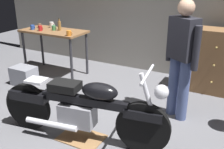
# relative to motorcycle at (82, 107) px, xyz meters

# --- Properties ---
(ground_plane) EXTENTS (12.00, 12.00, 0.00)m
(ground_plane) POSITION_rel_motorcycle_xyz_m (0.07, -0.01, -0.45)
(ground_plane) COLOR slate
(workbench) EXTENTS (1.30, 0.64, 0.90)m
(workbench) POSITION_rel_motorcycle_xyz_m (-1.80, 1.69, 0.34)
(workbench) COLOR brown
(workbench) RESTS_ON ground_plane
(motorcycle) EXTENTS (2.17, 0.70, 1.00)m
(motorcycle) POSITION_rel_motorcycle_xyz_m (0.00, 0.00, 0.00)
(motorcycle) COLOR black
(motorcycle) RESTS_ON ground_plane
(person_standing) EXTENTS (0.50, 0.38, 1.67)m
(person_standing) POSITION_rel_motorcycle_xyz_m (0.87, 1.13, 0.48)
(person_standing) COLOR #4A5989
(person_standing) RESTS_ON ground_plane
(wooden_dresser) EXTENTS (0.80, 0.47, 1.10)m
(wooden_dresser) POSITION_rel_motorcycle_xyz_m (1.20, 2.29, 0.10)
(wooden_dresser) COLOR brown
(wooden_dresser) RESTS_ON ground_plane
(drip_tray) EXTENTS (0.56, 0.40, 0.01)m
(drip_tray) POSITION_rel_motorcycle_xyz_m (-0.03, 0.00, -0.44)
(drip_tray) COLOR olive
(drip_tray) RESTS_ON ground_plane
(storage_bin) EXTENTS (0.44, 0.32, 0.34)m
(storage_bin) POSITION_rel_motorcycle_xyz_m (-1.95, 0.94, -0.28)
(storage_bin) COLOR gray
(storage_bin) RESTS_ON ground_plane
(mug_red_diner) EXTENTS (0.11, 0.07, 0.10)m
(mug_red_diner) POSITION_rel_motorcycle_xyz_m (-1.98, 1.52, 0.50)
(mug_red_diner) COLOR red
(mug_red_diner) RESTS_ON workbench
(mug_orange_travel) EXTENTS (0.12, 0.09, 0.09)m
(mug_orange_travel) POSITION_rel_motorcycle_xyz_m (-1.24, 1.45, 0.50)
(mug_orange_travel) COLOR orange
(mug_orange_travel) RESTS_ON workbench
(mug_brown_stoneware) EXTENTS (0.11, 0.08, 0.09)m
(mug_brown_stoneware) POSITION_rel_motorcycle_xyz_m (-2.19, 1.73, 0.49)
(mug_brown_stoneware) COLOR brown
(mug_brown_stoneware) RESTS_ON workbench
(mug_green_speckled) EXTENTS (0.11, 0.07, 0.09)m
(mug_green_speckled) POSITION_rel_motorcycle_xyz_m (-1.79, 1.68, 0.50)
(mug_green_speckled) COLOR #3D7F4C
(mug_green_speckled) RESTS_ON workbench
(mug_white_ceramic) EXTENTS (0.12, 0.08, 0.11)m
(mug_white_ceramic) POSITION_rel_motorcycle_xyz_m (-2.00, 1.88, 0.51)
(mug_white_ceramic) COLOR white
(mug_white_ceramic) RESTS_ON workbench
(mug_blue_enamel) EXTENTS (0.11, 0.08, 0.09)m
(mug_blue_enamel) POSITION_rel_motorcycle_xyz_m (-2.20, 1.54, 0.50)
(mug_blue_enamel) COLOR #2D51AD
(mug_blue_enamel) RESTS_ON workbench
(bottle) EXTENTS (0.06, 0.06, 0.24)m
(bottle) POSITION_rel_motorcycle_xyz_m (-1.68, 1.73, 0.55)
(bottle) COLOR olive
(bottle) RESTS_ON workbench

